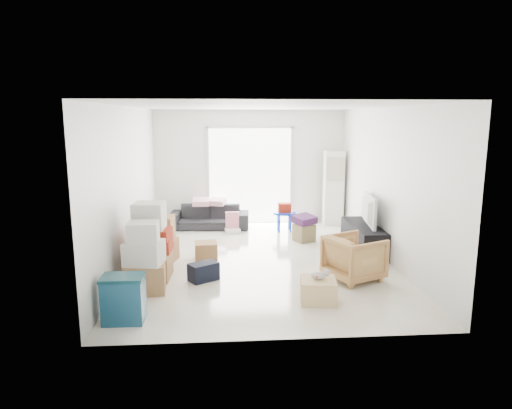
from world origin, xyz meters
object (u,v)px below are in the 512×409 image
object	(u,v)px
tv_console	(363,238)
storage_bins	(124,299)
sofa	(210,213)
wood_crate	(318,290)
television	(364,222)
ottoman	(304,233)
ac_tower	(333,188)
kids_table	(284,211)
armchair	(354,256)

from	to	relation	value
tv_console	storage_bins	distance (m)	4.79
sofa	wood_crate	bearing A→B (deg)	-65.87
television	ottoman	size ratio (longest dim) A/B	2.79
storage_bins	ac_tower	bearing A→B (deg)	52.58
ac_tower	kids_table	size ratio (longest dim) A/B	2.74
ac_tower	ottoman	world-z (taller)	ac_tower
ac_tower	television	size ratio (longest dim) A/B	1.75
ac_tower	tv_console	distance (m)	2.34
television	wood_crate	world-z (taller)	television
storage_bins	ottoman	size ratio (longest dim) A/B	1.67
kids_table	storage_bins	bearing A→B (deg)	-120.36
ottoman	kids_table	world-z (taller)	kids_table
ac_tower	storage_bins	size ratio (longest dim) A/B	2.92
armchair	storage_bins	xyz separation A→B (m)	(-3.29, -1.28, -0.09)
ottoman	wood_crate	world-z (taller)	ottoman
ac_tower	ottoman	bearing A→B (deg)	-123.08
television	ottoman	bearing A→B (deg)	58.14
kids_table	ac_tower	bearing A→B (deg)	24.76
sofa	wood_crate	distance (m)	4.71
tv_console	kids_table	size ratio (longest dim) A/B	2.43
wood_crate	storage_bins	bearing A→B (deg)	-169.82
wood_crate	ottoman	bearing A→B (deg)	83.45
armchair	wood_crate	size ratio (longest dim) A/B	1.61
storage_bins	kids_table	distance (m)	5.17
ac_tower	sofa	size ratio (longest dim) A/B	0.97
ac_tower	storage_bins	distance (m)	6.36
storage_bins	ottoman	world-z (taller)	storage_bins
kids_table	wood_crate	xyz separation A→B (m)	(-0.06, -4.00, -0.29)
ac_tower	storage_bins	world-z (taller)	ac_tower
sofa	storage_bins	xyz separation A→B (m)	(-0.93, -4.88, -0.05)
tv_console	ottoman	distance (m)	1.29
armchair	ottoman	distance (m)	2.35
armchair	storage_bins	distance (m)	3.53
tv_console	ottoman	xyz separation A→B (m)	(-0.99, 0.81, -0.08)
armchair	ottoman	world-z (taller)	armchair
tv_console	television	xyz separation A→B (m)	(0.00, -0.00, 0.32)
tv_console	kids_table	distance (m)	2.13
tv_console	sofa	world-z (taller)	sofa
armchair	kids_table	bearing A→B (deg)	-12.77
armchair	storage_bins	bearing A→B (deg)	86.49
television	wood_crate	xyz separation A→B (m)	(-1.35, -2.31, -0.42)
sofa	television	bearing A→B (deg)	-31.34
sofa	armchair	distance (m)	4.30
ac_tower	kids_table	world-z (taller)	ac_tower
tv_console	ottoman	size ratio (longest dim) A/B	4.35
tv_console	television	size ratio (longest dim) A/B	1.56
tv_console	armchair	bearing A→B (deg)	-112.28
armchair	ottoman	size ratio (longest dim) A/B	2.17
sofa	ottoman	xyz separation A→B (m)	(1.97, -1.30, -0.17)
tv_console	storage_bins	size ratio (longest dim) A/B	2.60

